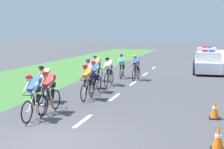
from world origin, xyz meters
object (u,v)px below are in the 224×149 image
object	(u,v)px
cyclist_tenth	(136,67)
traffic_cone_mid	(215,110)
traffic_cone_near	(218,138)
cyclist_seventh	(109,71)
cyclist_lead	(34,96)
cyclist_fifth	(95,76)
police_car_second	(207,57)
cyclist_second	(49,91)
cyclist_eighth	(97,68)
police_car_nearest	(208,63)
cyclist_third	(45,83)
cyclist_fourth	(87,81)
cyclist_ninth	(122,65)
cyclist_sixth	(90,73)

from	to	relation	value
cyclist_tenth	traffic_cone_mid	distance (m)	8.84
cyclist_tenth	traffic_cone_mid	size ratio (longest dim) A/B	2.69
traffic_cone_near	cyclist_seventh	bearing A→B (deg)	121.44
cyclist_lead	cyclist_fifth	bearing A→B (deg)	85.47
cyclist_lead	police_car_second	world-z (taller)	police_car_second
cyclist_second	cyclist_fifth	bearing A→B (deg)	85.34
cyclist_eighth	police_car_nearest	world-z (taller)	police_car_nearest
cyclist_seventh	cyclist_third	bearing A→B (deg)	-106.34
cyclist_third	cyclist_fourth	distance (m)	1.79
cyclist_fifth	traffic_cone_mid	world-z (taller)	cyclist_fifth
cyclist_third	cyclist_ninth	distance (m)	7.67
cyclist_fifth	police_car_second	world-z (taller)	police_car_second
cyclist_tenth	cyclist_third	bearing A→B (deg)	-109.49
cyclist_second	police_car_nearest	distance (m)	14.24
cyclist_lead	cyclist_second	distance (m)	0.97
cyclist_eighth	cyclist_ninth	world-z (taller)	same
cyclist_fifth	cyclist_ninth	world-z (taller)	same
cyclist_second	cyclist_eighth	size ratio (longest dim) A/B	1.00
cyclist_fifth	traffic_cone_near	bearing A→B (deg)	-50.69
cyclist_fourth	cyclist_eighth	bearing A→B (deg)	103.66
police_car_nearest	traffic_cone_near	xyz separation A→B (m)	(0.01, -15.40, -0.37)
police_car_nearest	cyclist_second	bearing A→B (deg)	-113.36
cyclist_sixth	cyclist_ninth	size ratio (longest dim) A/B	1.00
cyclist_fifth	police_car_second	distance (m)	15.70
cyclist_seventh	police_car_nearest	world-z (taller)	police_car_nearest
police_car_second	cyclist_tenth	bearing A→B (deg)	-111.69
police_car_second	traffic_cone_near	xyz separation A→B (m)	(0.01, -21.27, -0.37)
police_car_second	cyclist_third	bearing A→B (deg)	-110.82
cyclist_eighth	cyclist_seventh	bearing A→B (deg)	-47.88
cyclist_fifth	police_car_nearest	bearing A→B (deg)	59.20
cyclist_fourth	cyclist_sixth	distance (m)	2.71
police_car_nearest	cyclist_third	bearing A→B (deg)	-119.87
cyclist_fourth	cyclist_fifth	xyz separation A→B (m)	(-0.20, 1.66, 0.00)
cyclist_fourth	cyclist_fifth	size ratio (longest dim) A/B	1.00
cyclist_sixth	cyclist_eighth	size ratio (longest dim) A/B	1.00
cyclist_third	police_car_second	bearing A→B (deg)	69.18
police_car_nearest	cyclist_fifth	bearing A→B (deg)	-120.80
police_car_second	traffic_cone_near	world-z (taller)	police_car_second
police_car_nearest	traffic_cone_mid	distance (m)	12.39
cyclist_tenth	cyclist_eighth	bearing A→B (deg)	-154.69
cyclist_lead	cyclist_sixth	size ratio (longest dim) A/B	1.00
cyclist_tenth	traffic_cone_mid	xyz separation A→B (m)	(4.22, -7.75, -0.48)
cyclist_lead	cyclist_fifth	xyz separation A→B (m)	(0.41, 5.14, 0.00)
cyclist_eighth	cyclist_ninth	xyz separation A→B (m)	(1.11, 1.66, 0.00)
cyclist_sixth	traffic_cone_mid	world-z (taller)	cyclist_sixth
cyclist_ninth	police_car_nearest	distance (m)	6.54
police_car_nearest	cyclist_tenth	bearing A→B (deg)	-132.08
cyclist_third	cyclist_ninth	xyz separation A→B (m)	(1.42, 7.54, 0.00)
cyclist_sixth	cyclist_tenth	size ratio (longest dim) A/B	1.00
cyclist_lead	cyclist_ninth	bearing A→B (deg)	87.07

